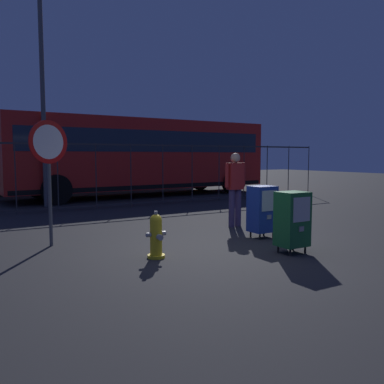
% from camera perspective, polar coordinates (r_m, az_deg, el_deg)
% --- Properties ---
extents(ground_plane, '(60.00, 60.00, 0.00)m').
position_cam_1_polar(ground_plane, '(6.91, 2.98, -8.34)').
color(ground_plane, '#262628').
extents(fire_hydrant, '(0.33, 0.32, 0.75)m').
position_cam_1_polar(fire_hydrant, '(6.42, -5.08, -6.20)').
color(fire_hydrant, yellow).
rests_on(fire_hydrant, ground_plane).
extents(newspaper_box_primary, '(0.48, 0.42, 1.02)m').
position_cam_1_polar(newspaper_box_primary, '(6.88, 13.96, -3.71)').
color(newspaper_box_primary, black).
rests_on(newspaper_box_primary, ground_plane).
extents(newspaper_box_secondary, '(0.48, 0.42, 1.02)m').
position_cam_1_polar(newspaper_box_secondary, '(8.06, 9.88, -2.35)').
color(newspaper_box_secondary, black).
rests_on(newspaper_box_secondary, ground_plane).
extents(stop_sign, '(0.71, 0.31, 2.23)m').
position_cam_1_polar(stop_sign, '(7.56, -19.53, 4.77)').
color(stop_sign, '#4C4F54').
rests_on(stop_sign, ground_plane).
extents(pedestrian, '(0.55, 0.22, 1.67)m').
position_cam_1_polar(pedestrian, '(9.20, 6.10, 0.98)').
color(pedestrian, '#382D51').
rests_on(pedestrian, ground_plane).
extents(fence_barrier, '(18.03, 0.04, 2.00)m').
position_cam_1_polar(fence_barrier, '(12.54, -13.37, 2.29)').
color(fence_barrier, '#2D2D33').
rests_on(fence_barrier, ground_plane).
extents(bus_near, '(10.59, 3.10, 3.00)m').
position_cam_1_polar(bus_near, '(16.32, -7.18, 5.44)').
color(bus_near, red).
rests_on(bus_near, ground_plane).
extents(bus_far, '(10.66, 3.42, 3.00)m').
position_cam_1_polar(bus_far, '(19.78, -14.29, 5.26)').
color(bus_far, gold).
rests_on(bus_far, ground_plane).
extents(street_light_near_left, '(0.32, 0.32, 8.35)m').
position_cam_1_polar(street_light_near_left, '(13.92, -20.47, 17.88)').
color(street_light_near_left, '#4C4F54').
rests_on(street_light_near_left, ground_plane).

